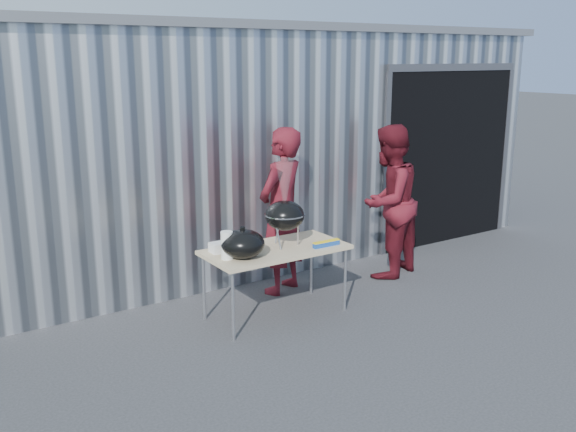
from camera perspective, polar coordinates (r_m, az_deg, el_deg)
ground at (r=6.66m, az=4.75°, el=-9.94°), size 80.00×80.00×0.00m
building at (r=10.53m, az=-6.78°, el=7.59°), size 8.20×6.20×3.10m
folding_table at (r=6.74m, az=-1.11°, el=-3.18°), size 1.50×0.75×0.75m
kettle_grill at (r=6.68m, az=-0.30°, el=0.79°), size 0.42×0.42×0.93m
grill_lid at (r=6.38m, az=-4.04°, el=-2.48°), size 0.44×0.44×0.32m
paper_towels at (r=6.35m, az=-5.45°, el=-2.61°), size 0.12×0.12×0.28m
white_tub at (r=6.61m, az=-6.05°, el=-2.78°), size 0.20×0.15×0.10m
foil_box at (r=6.78m, az=3.42°, el=-2.46°), size 0.32×0.06×0.06m
person_cook at (r=7.38m, az=-0.58°, el=0.44°), size 0.83×0.72×1.94m
person_bystander at (r=8.04m, az=8.89°, el=1.28°), size 1.10×0.97×1.90m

